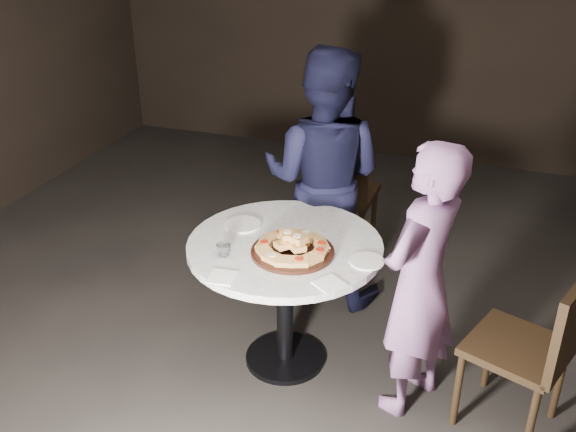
{
  "coord_description": "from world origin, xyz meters",
  "views": [
    {
      "loc": [
        0.85,
        -2.61,
        2.38
      ],
      "look_at": [
        -0.1,
        0.17,
        0.89
      ],
      "focal_mm": 40.0,
      "sensor_mm": 36.0,
      "label": 1
    }
  ],
  "objects": [
    {
      "name": "floor",
      "position": [
        0.0,
        0.0,
        0.0
      ],
      "size": [
        7.0,
        7.0,
        0.0
      ],
      "primitive_type": "plane",
      "color": "black",
      "rests_on": "ground"
    },
    {
      "name": "table",
      "position": [
        -0.1,
        0.12,
        0.62
      ],
      "size": [
        1.03,
        1.03,
        0.76
      ],
      "rotation": [
        0.0,
        0.0,
        0.02
      ],
      "color": "black",
      "rests_on": "ground"
    },
    {
      "name": "serving_board",
      "position": [
        -0.03,
        0.03,
        0.77
      ],
      "size": [
        0.47,
        0.47,
        0.02
      ],
      "primitive_type": "cylinder",
      "rotation": [
        0.0,
        0.0,
        -0.11
      ],
      "color": "black",
      "rests_on": "table"
    },
    {
      "name": "focaccia_pile",
      "position": [
        -0.03,
        0.03,
        0.81
      ],
      "size": [
        0.37,
        0.37,
        0.1
      ],
      "rotation": [
        0.0,
        0.0,
        0.42
      ],
      "color": "tan",
      "rests_on": "serving_board"
    },
    {
      "name": "plate_left",
      "position": [
        -0.38,
        0.23,
        0.77
      ],
      "size": [
        0.25,
        0.25,
        0.01
      ],
      "primitive_type": "cylinder",
      "rotation": [
        0.0,
        0.0,
        0.33
      ],
      "color": "white",
      "rests_on": "table"
    },
    {
      "name": "plate_right",
      "position": [
        0.34,
        0.07,
        0.77
      ],
      "size": [
        0.22,
        0.22,
        0.01
      ],
      "primitive_type": "cylinder",
      "rotation": [
        0.0,
        0.0,
        0.34
      ],
      "color": "white",
      "rests_on": "table"
    },
    {
      "name": "water_glass",
      "position": [
        -0.35,
        -0.1,
        0.8
      ],
      "size": [
        0.09,
        0.09,
        0.07
      ],
      "primitive_type": "imported",
      "rotation": [
        0.0,
        0.0,
        0.31
      ],
      "color": "silver",
      "rests_on": "table"
    },
    {
      "name": "napkin_near",
      "position": [
        -0.27,
        -0.29,
        0.77
      ],
      "size": [
        0.14,
        0.14,
        0.01
      ],
      "primitive_type": "cube",
      "rotation": [
        0.0,
        0.0,
        0.08
      ],
      "color": "white",
      "rests_on": "table"
    },
    {
      "name": "napkin_far",
      "position": [
        0.22,
        -0.18,
        0.77
      ],
      "size": [
        0.17,
        0.17,
        0.01
      ],
      "primitive_type": "cube",
      "rotation": [
        0.0,
        0.0,
        -0.63
      ],
      "color": "white",
      "rests_on": "table"
    },
    {
      "name": "chair_far",
      "position": [
        -0.12,
        1.32,
        0.55
      ],
      "size": [
        0.46,
        0.48,
        0.95
      ],
      "rotation": [
        0.0,
        0.0,
        3.11
      ],
      "color": "black",
      "rests_on": "ground"
    },
    {
      "name": "chair_right",
      "position": [
        1.18,
        0.0,
        0.52
      ],
      "size": [
        0.57,
        0.55,
        0.91
      ],
      "rotation": [
        0.0,
        0.0,
        -1.94
      ],
      "color": "black",
      "rests_on": "ground"
    },
    {
      "name": "diner_navy",
      "position": [
        -0.12,
        0.88,
        0.81
      ],
      "size": [
        0.79,
        0.62,
        1.63
      ],
      "primitive_type": "imported",
      "rotation": [
        0.0,
        0.0,
        3.14
      ],
      "color": "black",
      "rests_on": "ground"
    },
    {
      "name": "diner_teal",
      "position": [
        0.61,
        0.04,
        0.72
      ],
      "size": [
        0.53,
        0.62,
        1.44
      ],
      "primitive_type": "imported",
      "rotation": [
        0.0,
        0.0,
        -1.99
      ],
      "color": "slate",
      "rests_on": "ground"
    }
  ]
}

